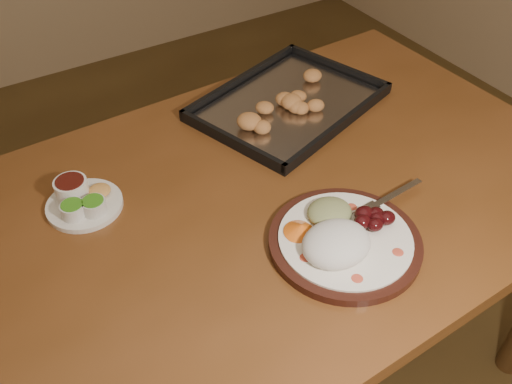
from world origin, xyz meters
TOP-DOWN VIEW (x-y plane):
  - ground at (0.00, 0.00)m, footprint 4.00×4.00m
  - dining_table at (0.07, -0.11)m, footprint 1.53×0.95m
  - dinner_plate at (0.14, -0.31)m, footprint 0.39×0.30m
  - condiment_saucer at (-0.25, 0.06)m, footprint 0.16×0.16m
  - baking_tray at (0.33, 0.15)m, footprint 0.54×0.46m

SIDE VIEW (x-z plane):
  - ground at x=0.00m, z-range 0.00..0.00m
  - dining_table at x=0.07m, z-range 0.28..1.03m
  - baking_tray at x=0.33m, z-range 0.74..0.79m
  - condiment_saucer at x=-0.25m, z-range 0.74..0.80m
  - dinner_plate at x=0.14m, z-range 0.74..0.81m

